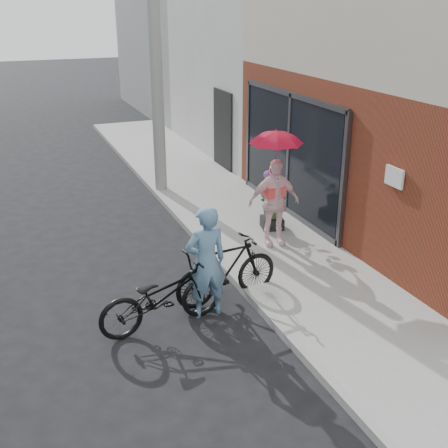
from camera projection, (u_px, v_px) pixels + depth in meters
ground at (205, 329)px, 7.92m from camera, size 80.00×80.00×0.00m
sidewalk at (274, 248)px, 10.35m from camera, size 2.20×24.00×0.12m
curb at (216, 258)px, 9.94m from camera, size 0.12×24.00×0.12m
plaster_building at (324, 29)px, 16.86m from camera, size 8.00×6.00×7.00m
east_building_far at (234, 21)px, 22.88m from camera, size 8.00×8.00×7.00m
utility_pole at (155, 40)px, 12.15m from camera, size 0.28×0.28×7.00m
officer at (206, 262)px, 7.99m from camera, size 0.64×0.43×1.70m
bike_left at (162, 296)px, 7.81m from camera, size 1.92×0.89×0.97m
bike_right at (227, 270)px, 8.50m from camera, size 1.77×0.70×1.04m
kimono_woman at (274, 203)px, 10.09m from camera, size 0.99×0.52×1.61m
parasol at (276, 137)px, 9.65m from camera, size 0.90×0.90×0.79m
planter at (272, 223)px, 11.07m from camera, size 0.49×0.49×0.22m
potted_plant at (273, 203)px, 10.91m from camera, size 0.56×0.49×0.63m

